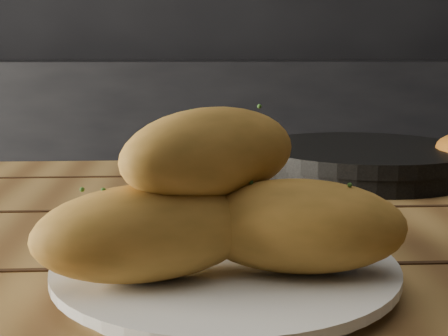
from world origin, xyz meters
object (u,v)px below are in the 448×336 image
table (211,322)px  plate (225,271)px  bread_rolls (218,203)px  skillet (364,160)px

table → plate: size_ratio=5.69×
table → plate: (0.01, -0.14, 0.10)m
plate → bread_rolls: (-0.01, -0.00, 0.06)m
table → skillet: bearing=50.6°
plate → table: bearing=93.0°
bread_rolls → skillet: size_ratio=0.63×
table → bread_rolls: (0.00, -0.14, 0.16)m
plate → skillet: bearing=61.5°
table → bread_rolls: 0.21m
bread_rolls → skillet: bearing=61.1°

